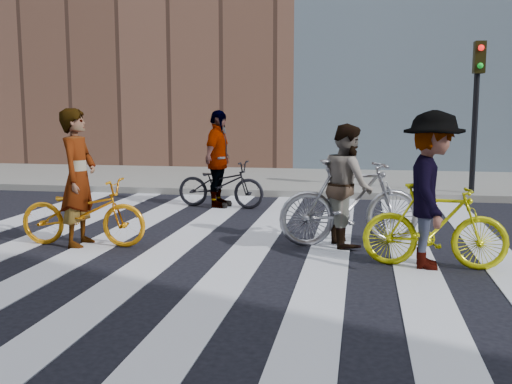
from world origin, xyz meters
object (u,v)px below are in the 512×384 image
(bike_dark_rear, at_px, (221,184))
(rider_left, at_px, (78,178))
(rider_mid, at_px, (347,185))
(rider_right, at_px, (432,190))
(rider_rear, at_px, (218,159))
(traffic_signal, at_px, (477,93))
(bike_yellow_left, at_px, (83,212))
(bike_silver_mid, at_px, (350,202))
(bike_yellow_right, at_px, (435,226))

(bike_dark_rear, height_order, rider_left, rider_left)
(bike_dark_rear, relative_size, rider_mid, 1.02)
(rider_right, distance_m, rider_rear, 5.39)
(traffic_signal, relative_size, bike_yellow_left, 1.81)
(bike_yellow_left, height_order, bike_silver_mid, bike_silver_mid)
(rider_right, bearing_deg, rider_left, 89.01)
(rider_mid, height_order, rider_rear, rider_rear)
(bike_silver_mid, xyz_separation_m, bike_dark_rear, (-2.60, 2.90, -0.16))
(bike_silver_mid, height_order, bike_dark_rear, bike_silver_mid)
(bike_silver_mid, distance_m, rider_rear, 3.94)
(bike_yellow_right, distance_m, rider_rear, 5.44)
(bike_yellow_left, xyz_separation_m, rider_mid, (3.70, 0.70, 0.39))
(bike_yellow_left, bearing_deg, rider_right, -96.74)
(rider_right, bearing_deg, rider_rear, 45.98)
(bike_dark_rear, bearing_deg, rider_mid, -132.60)
(bike_dark_rear, bearing_deg, bike_yellow_right, -131.40)
(bike_yellow_left, xyz_separation_m, rider_right, (4.75, -0.37, 0.48))
(rider_left, relative_size, rider_rear, 1.02)
(traffic_signal, bearing_deg, rider_rear, -160.01)
(rider_rear, bearing_deg, rider_mid, -132.04)
(rider_right, bearing_deg, traffic_signal, -10.84)
(bike_yellow_left, bearing_deg, rider_mid, -81.52)
(bike_yellow_right, xyz_separation_m, rider_left, (-4.85, 0.37, 0.46))
(rider_right, xyz_separation_m, rider_rear, (-3.64, 3.98, -0.01))
(rider_mid, xyz_separation_m, rider_right, (1.04, -1.07, 0.09))
(bike_silver_mid, bearing_deg, traffic_signal, -46.00)
(bike_dark_rear, height_order, rider_right, rider_right)
(rider_left, bearing_deg, bike_yellow_left, -92.22)
(bike_yellow_left, relative_size, rider_left, 0.94)
(traffic_signal, distance_m, bike_dark_rear, 5.71)
(traffic_signal, height_order, rider_rear, traffic_signal)
(traffic_signal, distance_m, bike_silver_mid, 5.63)
(bike_yellow_right, height_order, rider_left, rider_left)
(bike_dark_rear, distance_m, rider_rear, 0.50)
(rider_mid, height_order, rider_right, rider_right)
(bike_dark_rear, relative_size, rider_rear, 0.92)
(rider_left, xyz_separation_m, rider_right, (4.80, -0.37, -0.01))
(bike_dark_rear, distance_m, rider_right, 5.38)
(bike_silver_mid, xyz_separation_m, bike_yellow_right, (1.04, -1.07, -0.10))
(bike_silver_mid, distance_m, bike_dark_rear, 3.90)
(bike_yellow_right, relative_size, rider_rear, 0.90)
(rider_rear, bearing_deg, rider_right, -131.40)
(bike_dark_rear, relative_size, rider_left, 0.91)
(bike_yellow_right, xyz_separation_m, rider_rear, (-3.69, 3.98, 0.44))
(rider_mid, bearing_deg, traffic_signal, -46.47)
(traffic_signal, height_order, rider_right, traffic_signal)
(traffic_signal, bearing_deg, bike_silver_mid, -117.53)
(bike_yellow_right, bearing_deg, rider_right, 93.48)
(bike_yellow_left, height_order, rider_right, rider_right)
(bike_yellow_left, distance_m, rider_left, 0.50)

